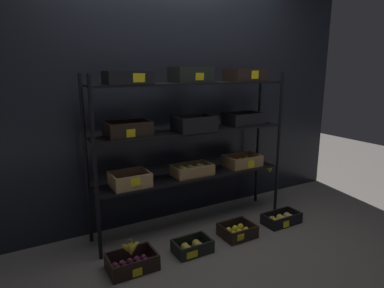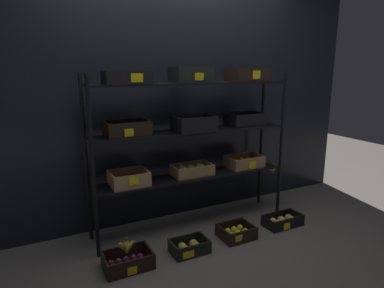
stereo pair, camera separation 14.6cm
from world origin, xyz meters
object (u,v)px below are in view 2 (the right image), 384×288
Objects in this scene: crate_ground_lemon at (236,233)px; banana_bunch_loose at (126,246)px; crate_ground_plum at (128,262)px; crate_ground_right_apple_gold at (283,221)px; crate_ground_apple_gold at (189,247)px; display_rack at (193,129)px.

banana_bunch_loose is (-1.02, -0.01, 0.13)m from crate_ground_lemon.
crate_ground_plum reaches higher than crate_ground_right_apple_gold.
crate_ground_apple_gold is 0.49m from crate_ground_lemon.
banana_bunch_loose is at bearing 178.32° from crate_ground_apple_gold.
crate_ground_plum is 0.14m from banana_bunch_loose.
crate_ground_plum is 2.45× the size of banana_bunch_loose.
crate_ground_apple_gold is 1.04× the size of crate_ground_lemon.
crate_ground_right_apple_gold is 2.52× the size of banana_bunch_loose.
crate_ground_lemon is at bearing 3.54° from crate_ground_apple_gold.
crate_ground_apple_gold is 2.08× the size of banana_bunch_loose.
crate_ground_plum is at bearing -179.71° from crate_ground_right_apple_gold.
display_rack is 1.05m from crate_ground_apple_gold.
crate_ground_lemon is at bearing -60.69° from display_rack.
banana_bunch_loose reaches higher than crate_ground_plum.
display_rack is 1.27m from crate_ground_right_apple_gold.
banana_bunch_loose is at bearing -179.65° from crate_ground_right_apple_gold.
crate_ground_lemon is 2.01× the size of banana_bunch_loose.
crate_ground_apple_gold is (0.52, -0.02, 0.00)m from crate_ground_plum.
crate_ground_plum is at bearing -179.25° from crate_ground_lemon.
crate_ground_apple_gold is at bearing -120.47° from display_rack.
crate_ground_plum is 1.02m from crate_ground_lemon.
crate_ground_lemon reaches higher than crate_ground_right_apple_gold.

